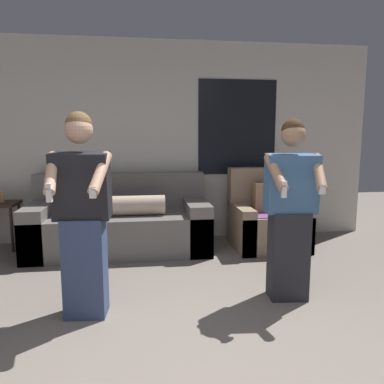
{
  "coord_description": "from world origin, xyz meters",
  "views": [
    {
      "loc": [
        -0.21,
        -1.82,
        1.43
      ],
      "look_at": [
        0.2,
        1.17,
        0.98
      ],
      "focal_mm": 35.0,
      "sensor_mm": 36.0,
      "label": 1
    }
  ],
  "objects_px": {
    "couch": "(120,224)",
    "person_right": "(290,211)",
    "armchair": "(267,221)",
    "person_left": "(83,216)"
  },
  "relations": [
    {
      "from": "couch",
      "to": "person_right",
      "type": "relative_size",
      "value": 1.39
    },
    {
      "from": "armchair",
      "to": "person_left",
      "type": "xyz_separation_m",
      "value": [
        -2.07,
        -1.65,
        0.47
      ]
    },
    {
      "from": "couch",
      "to": "armchair",
      "type": "bearing_deg",
      "value": -3.1
    },
    {
      "from": "couch",
      "to": "person_right",
      "type": "xyz_separation_m",
      "value": [
        1.54,
        -1.65,
        0.45
      ]
    },
    {
      "from": "couch",
      "to": "armchair",
      "type": "xyz_separation_m",
      "value": [
        1.88,
        -0.1,
        0.01
      ]
    },
    {
      "from": "person_left",
      "to": "person_right",
      "type": "relative_size",
      "value": 1.02
    },
    {
      "from": "couch",
      "to": "person_right",
      "type": "distance_m",
      "value": 2.3
    },
    {
      "from": "couch",
      "to": "armchair",
      "type": "distance_m",
      "value": 1.88
    },
    {
      "from": "person_right",
      "to": "couch",
      "type": "bearing_deg",
      "value": 133.05
    },
    {
      "from": "armchair",
      "to": "person_left",
      "type": "bearing_deg",
      "value": -141.49
    }
  ]
}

